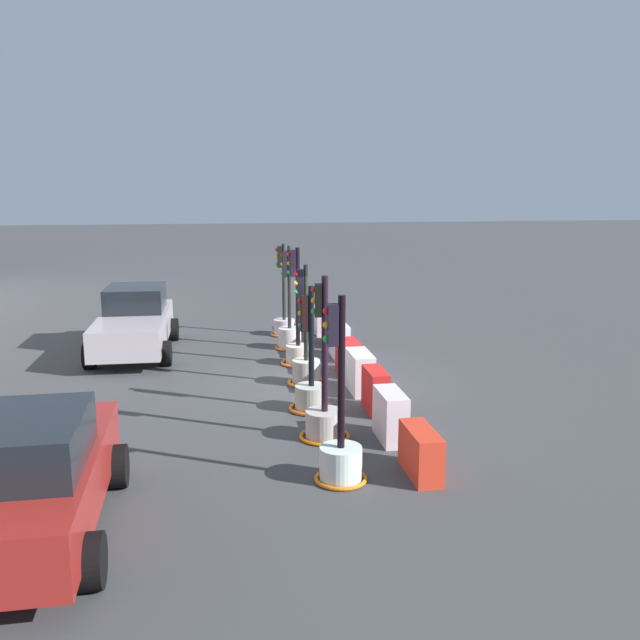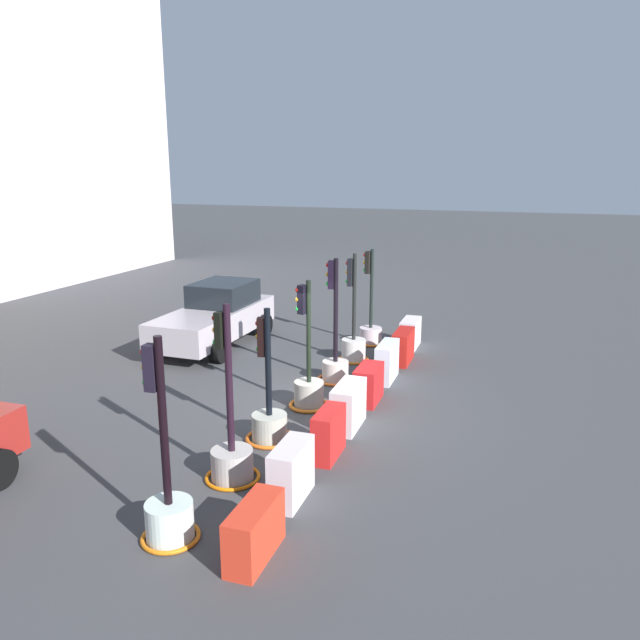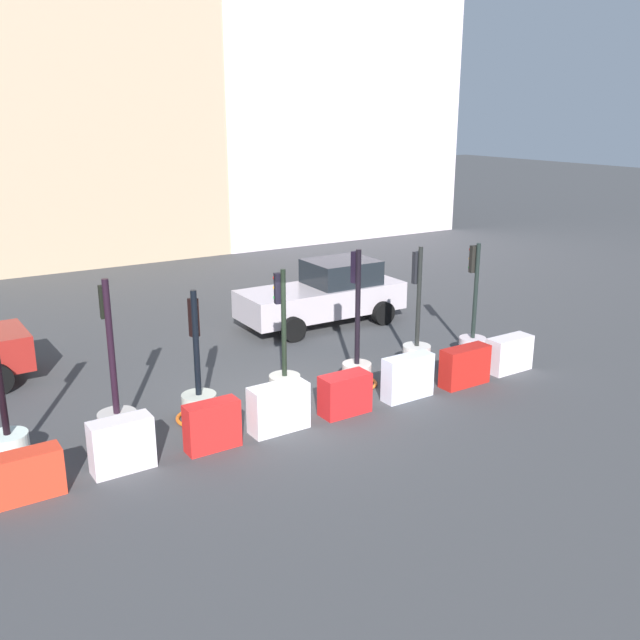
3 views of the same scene
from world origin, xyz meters
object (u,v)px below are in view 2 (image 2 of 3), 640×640
at_px(traffic_light_0, 168,506).
at_px(traffic_light_1, 231,453).
at_px(traffic_light_3, 309,386).
at_px(traffic_light_5, 353,343).
at_px(traffic_light_2, 269,419).
at_px(construction_barrier_0, 255,531).
at_px(construction_barrier_5, 387,362).
at_px(construction_barrier_4, 368,384).
at_px(construction_barrier_1, 291,472).
at_px(traffic_light_6, 370,328).
at_px(traffic_light_4, 335,360).
at_px(construction_barrier_6, 403,347).
at_px(construction_barrier_3, 348,406).
at_px(construction_barrier_7, 410,333).
at_px(construction_barrier_2, 329,434).
at_px(car_silver_hatchback, 216,316).

bearing_deg(traffic_light_0, traffic_light_1, -0.47).
xyz_separation_m(traffic_light_3, traffic_light_5, (3.44, 0.05, 0.02)).
height_order(traffic_light_1, traffic_light_2, traffic_light_1).
bearing_deg(construction_barrier_0, traffic_light_3, 13.27).
bearing_deg(construction_barrier_5, construction_barrier_4, 178.69).
bearing_deg(traffic_light_2, traffic_light_1, -178.41).
xyz_separation_m(construction_barrier_1, construction_barrier_5, (5.87, -0.06, 0.01)).
distance_m(traffic_light_1, traffic_light_6, 8.53).
bearing_deg(traffic_light_4, construction_barrier_4, -132.88).
bearing_deg(construction_barrier_6, traffic_light_6, 42.13).
xyz_separation_m(traffic_light_1, traffic_light_3, (3.38, -0.06, -0.01)).
bearing_deg(construction_barrier_3, construction_barrier_7, 0.13).
bearing_deg(traffic_light_4, construction_barrier_3, -155.97).
distance_m(construction_barrier_0, construction_barrier_2, 3.09).
bearing_deg(construction_barrier_4, construction_barrier_1, 179.73).
xyz_separation_m(traffic_light_0, construction_barrier_6, (8.94, -1.30, -0.09)).
height_order(construction_barrier_7, car_silver_hatchback, car_silver_hatchback).
relative_size(traffic_light_4, traffic_light_6, 1.08).
distance_m(traffic_light_5, car_silver_hatchback, 4.21).
xyz_separation_m(construction_barrier_5, construction_barrier_7, (2.96, 0.05, -0.06)).
bearing_deg(traffic_light_6, traffic_light_4, -179.00).
height_order(traffic_light_5, construction_barrier_7, traffic_light_5).
bearing_deg(construction_barrier_7, traffic_light_2, 170.18).
xyz_separation_m(traffic_light_0, traffic_light_2, (3.39, 0.03, -0.09)).
relative_size(construction_barrier_1, construction_barrier_5, 0.92).
bearing_deg(traffic_light_3, traffic_light_5, 0.79).
relative_size(construction_barrier_1, construction_barrier_4, 1.02).
relative_size(traffic_light_0, traffic_light_6, 1.06).
bearing_deg(construction_barrier_1, construction_barrier_3, -0.30).
bearing_deg(construction_barrier_1, construction_barrier_2, -2.49).
xyz_separation_m(traffic_light_1, construction_barrier_6, (7.12, -1.28, -0.04)).
xyz_separation_m(construction_barrier_1, construction_barrier_7, (8.83, -0.00, -0.05)).
bearing_deg(construction_barrier_2, traffic_light_1, 136.66).
height_order(traffic_light_0, traffic_light_5, traffic_light_0).
relative_size(construction_barrier_4, construction_barrier_7, 0.92).
xyz_separation_m(construction_barrier_0, construction_barrier_7, (10.36, 0.11, 0.02)).
bearing_deg(construction_barrier_6, construction_barrier_0, 179.99).
bearing_deg(construction_barrier_7, traffic_light_1, 172.25).
bearing_deg(traffic_light_6, traffic_light_1, 179.94).
xyz_separation_m(traffic_light_2, traffic_light_5, (5.24, -0.06, 0.06)).
bearing_deg(construction_barrier_6, construction_barrier_1, 179.10).
xyz_separation_m(construction_barrier_3, construction_barrier_7, (5.93, 0.01, -0.04)).
height_order(traffic_light_1, construction_barrier_0, traffic_light_1).
relative_size(traffic_light_2, traffic_light_5, 0.89).
height_order(traffic_light_0, construction_barrier_3, traffic_light_0).
bearing_deg(traffic_light_2, construction_barrier_1, -146.60).
bearing_deg(traffic_light_2, car_silver_hatchback, 37.33).
bearing_deg(traffic_light_3, car_silver_hatchback, 49.50).
height_order(traffic_light_2, traffic_light_3, traffic_light_3).
relative_size(traffic_light_0, construction_barrier_5, 2.62).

